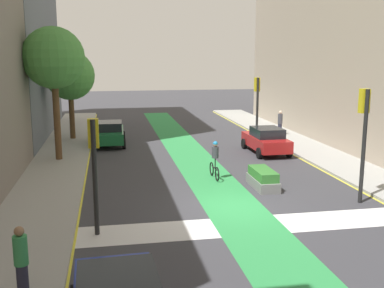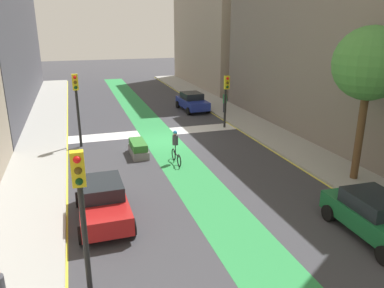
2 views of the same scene
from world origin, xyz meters
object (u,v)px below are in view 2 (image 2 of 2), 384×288
object	(u,v)px
traffic_signal_near_left	(226,92)
car_blue_left_near	(192,102)
traffic_signal_near_right	(77,97)
car_red_right_far	(102,201)
median_planter	(138,149)
street_tree_near	(370,65)
traffic_signal_far_right	(81,196)
cyclist_in_lane	(176,146)
car_green_left_far	(376,216)
pedestrian_sidewalk_left_a	(225,102)

from	to	relation	value
traffic_signal_near_left	car_blue_left_near	distance (m)	6.59
traffic_signal_near_right	traffic_signal_near_left	distance (m)	10.50
traffic_signal_near_right	car_blue_left_near	distance (m)	12.74
car_red_right_far	median_planter	size ratio (longest dim) A/B	1.93
traffic_signal_near_right	median_planter	xyz separation A→B (m)	(-3.17, 2.60, -2.79)
car_blue_left_near	median_planter	distance (m)	12.31
traffic_signal_near_right	street_tree_near	bearing A→B (deg)	143.07
car_blue_left_near	median_planter	bearing A→B (deg)	57.39
traffic_signal_near_right	traffic_signal_far_right	distance (m)	13.85
traffic_signal_near_left	street_tree_near	size ratio (longest dim) A/B	0.53
traffic_signal_near_right	traffic_signal_far_right	world-z (taller)	traffic_signal_near_right
street_tree_near	median_planter	size ratio (longest dim) A/B	3.30
street_tree_near	traffic_signal_near_right	bearing A→B (deg)	-36.93
street_tree_near	median_planter	distance (m)	12.88
traffic_signal_near_right	median_planter	distance (m)	4.96
traffic_signal_far_right	car_red_right_far	xyz separation A→B (m)	(-0.74, -4.17, -2.24)
car_blue_left_near	cyclist_in_lane	size ratio (longest dim) A/B	2.30
traffic_signal_near_right	car_green_left_far	xyz separation A→B (m)	(-9.85, 13.91, -2.39)
pedestrian_sidewalk_left_a	car_red_right_far	bearing A→B (deg)	53.12
car_blue_left_near	pedestrian_sidewalk_left_a	world-z (taller)	pedestrian_sidewalk_left_a
street_tree_near	traffic_signal_near_left	bearing A→B (deg)	-78.23
car_red_right_far	cyclist_in_lane	size ratio (longest dim) A/B	2.27
traffic_signal_near_right	pedestrian_sidewalk_left_a	distance (m)	13.46
car_red_right_far	car_green_left_far	bearing A→B (deg)	155.52
cyclist_in_lane	street_tree_near	bearing A→B (deg)	146.80
car_green_left_far	median_planter	distance (m)	13.14
traffic_signal_near_left	car_red_right_far	size ratio (longest dim) A/B	0.91
traffic_signal_near_left	median_planter	world-z (taller)	traffic_signal_near_left
traffic_signal_near_left	cyclist_in_lane	distance (m)	8.25
pedestrian_sidewalk_left_a	cyclist_in_lane	bearing A→B (deg)	54.94
traffic_signal_far_right	median_planter	xyz separation A→B (m)	(-3.36, -11.25, -2.64)
cyclist_in_lane	traffic_signal_near_right	bearing A→B (deg)	-42.09
traffic_signal_near_left	car_blue_left_near	world-z (taller)	traffic_signal_near_left
car_green_left_far	cyclist_in_lane	size ratio (longest dim) A/B	2.29
car_green_left_far	traffic_signal_far_right	bearing A→B (deg)	-0.35
street_tree_near	median_planter	xyz separation A→B (m)	(9.50, -6.93, -5.25)
car_green_left_far	pedestrian_sidewalk_left_a	distance (m)	19.66
traffic_signal_near_left	pedestrian_sidewalk_left_a	size ratio (longest dim) A/B	2.18
traffic_signal_near_left	car_green_left_far	size ratio (longest dim) A/B	0.91
traffic_signal_near_left	median_planter	bearing A→B (deg)	29.59
cyclist_in_lane	street_tree_near	distance (m)	10.35
traffic_signal_far_right	car_red_right_far	size ratio (longest dim) A/B	1.03
traffic_signal_near_right	car_blue_left_near	bearing A→B (deg)	-141.61
pedestrian_sidewalk_left_a	street_tree_near	xyz separation A→B (m)	(-0.64, 15.15, 4.60)
car_red_right_far	pedestrian_sidewalk_left_a	world-z (taller)	pedestrian_sidewalk_left_a
traffic_signal_near_right	cyclist_in_lane	size ratio (longest dim) A/B	2.46
car_blue_left_near	traffic_signal_near_right	bearing A→B (deg)	38.39
traffic_signal_near_left	pedestrian_sidewalk_left_a	bearing A→B (deg)	-111.84
traffic_signal_near_left	car_green_left_far	distance (m)	15.53
car_green_left_far	pedestrian_sidewalk_left_a	world-z (taller)	pedestrian_sidewalk_left_a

